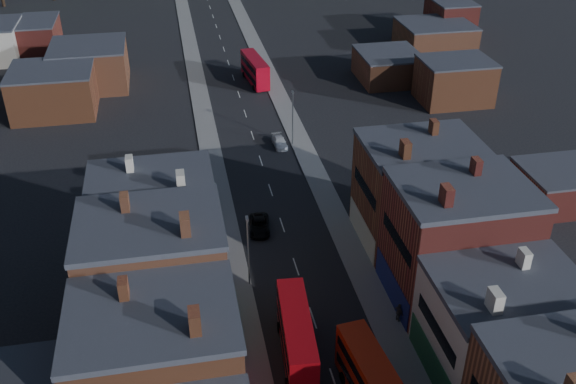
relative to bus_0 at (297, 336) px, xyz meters
name	(u,v)px	position (x,y,z in m)	size (l,w,h in m)	color
pavement_west	(217,187)	(-3.96, 30.62, -2.40)	(3.00, 200.00, 0.12)	gray
pavement_east	(317,177)	(9.04, 30.62, -2.40)	(3.00, 200.00, 0.12)	gray
lamp_post_2	(248,247)	(-2.66, 10.62, 2.24)	(0.25, 0.70, 8.12)	slate
lamp_post_3	(293,114)	(7.74, 40.62, 2.24)	(0.25, 0.70, 8.12)	slate
bus_0	(297,336)	(0.00, 0.00, 0.00)	(3.30, 10.72, 4.56)	red
bus_2	(255,69)	(6.04, 65.46, -0.02)	(3.65, 10.71, 4.53)	#A60717
car_2	(259,225)	(-0.20, 20.07, -1.79)	(2.23, 4.83, 1.34)	black
car_3	(280,142)	(5.86, 40.50, -1.84)	(1.74, 4.29, 1.25)	white
ped_3	(399,313)	(10.24, 2.63, -1.36)	(1.15, 0.53, 1.97)	#504B44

